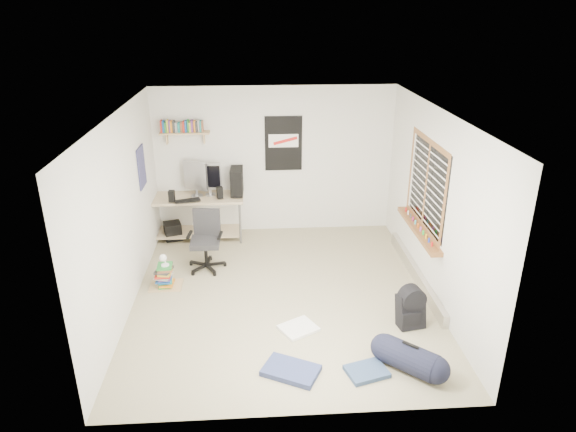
{
  "coord_description": "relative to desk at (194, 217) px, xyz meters",
  "views": [
    {
      "loc": [
        -0.33,
        -6.1,
        3.7
      ],
      "look_at": [
        0.1,
        0.31,
        1.04
      ],
      "focal_mm": 32.0,
      "sensor_mm": 36.0,
      "label": 1
    }
  ],
  "objects": [
    {
      "name": "window",
      "position": [
        3.34,
        -1.7,
        1.08
      ],
      "size": [
        0.1,
        1.5,
        1.26
      ],
      "primitive_type": "cube",
      "color": "brown",
      "rests_on": "right_wall"
    },
    {
      "name": "backpack",
      "position": [
        2.92,
        -2.82,
        -0.16
      ],
      "size": [
        0.37,
        0.31,
        0.43
      ],
      "primitive_type": "cube",
      "rotation": [
        0.0,
        0.0,
        0.19
      ],
      "color": "black",
      "rests_on": "floor"
    },
    {
      "name": "subwoofer",
      "position": [
        -0.36,
        -0.07,
        -0.22
      ],
      "size": [
        0.34,
        0.34,
        0.31
      ],
      "primitive_type": "cube",
      "rotation": [
        0.0,
        0.0,
        0.3
      ],
      "color": "black",
      "rests_on": "floor"
    },
    {
      "name": "poster_back_wall",
      "position": [
        1.54,
        0.23,
        1.19
      ],
      "size": [
        0.62,
        0.03,
        0.92
      ],
      "primitive_type": "cube",
      "color": "black",
      "rests_on": "back_wall"
    },
    {
      "name": "jeans_b",
      "position": [
        2.21,
        -3.69,
        -0.34
      ],
      "size": [
        0.5,
        0.43,
        0.05
      ],
      "primitive_type": "cube",
      "rotation": [
        0.0,
        0.0,
        0.29
      ],
      "color": "navy",
      "rests_on": "floor"
    },
    {
      "name": "speaker_right",
      "position": [
        0.47,
        -0.2,
        0.5
      ],
      "size": [
        0.12,
        0.12,
        0.19
      ],
      "primitive_type": "cube",
      "rotation": [
        0.0,
        0.0,
        0.26
      ],
      "color": "black",
      "rests_on": "desk"
    },
    {
      "name": "right_wall",
      "position": [
        3.39,
        -2.0,
        0.89
      ],
      "size": [
        0.01,
        4.5,
        2.5
      ],
      "primitive_type": "cube",
      "color": "silver",
      "rests_on": "ground"
    },
    {
      "name": "baseboard_heater",
      "position": [
        3.34,
        -1.7,
        -0.28
      ],
      "size": [
        0.08,
        2.5,
        0.18
      ],
      "primitive_type": "cube",
      "color": "#B7B2A8",
      "rests_on": "floor"
    },
    {
      "name": "tshirt",
      "position": [
        1.54,
        -2.83,
        -0.34
      ],
      "size": [
        0.54,
        0.52,
        0.04
      ],
      "primitive_type": "cube",
      "rotation": [
        0.0,
        0.0,
        0.51
      ],
      "color": "silver",
      "rests_on": "floor"
    },
    {
      "name": "speaker_left",
      "position": [
        -0.29,
        -0.31,
        0.5
      ],
      "size": [
        0.1,
        0.1,
        0.18
      ],
      "primitive_type": "cube",
      "rotation": [
        0.0,
        0.0,
        -0.09
      ],
      "color": "black",
      "rests_on": "desk"
    },
    {
      "name": "keyboard",
      "position": [
        -0.05,
        -0.31,
        0.42
      ],
      "size": [
        0.43,
        0.26,
        0.02
      ],
      "primitive_type": "cube",
      "rotation": [
        0.0,
        0.0,
        0.31
      ],
      "color": "black",
      "rests_on": "desk"
    },
    {
      "name": "jeans_a",
      "position": [
        1.39,
        -3.63,
        -0.33
      ],
      "size": [
        0.69,
        0.6,
        0.06
      ],
      "primitive_type": "cube",
      "rotation": [
        0.0,
        0.0,
        -0.47
      ],
      "color": "navy",
      "rests_on": "floor"
    },
    {
      "name": "book_stack",
      "position": [
        -0.25,
        -1.66,
        -0.21
      ],
      "size": [
        0.55,
        0.48,
        0.32
      ],
      "primitive_type": "cube",
      "rotation": [
        0.0,
        0.0,
        0.23
      ],
      "color": "brown",
      "rests_on": "floor"
    },
    {
      "name": "back_wall",
      "position": [
        1.39,
        0.25,
        0.89
      ],
      "size": [
        4.0,
        0.01,
        2.5
      ],
      "primitive_type": "cube",
      "color": "silver",
      "rests_on": "ground"
    },
    {
      "name": "desk",
      "position": [
        0.0,
        0.0,
        0.0
      ],
      "size": [
        1.71,
        0.77,
        0.77
      ],
      "primitive_type": "cube",
      "rotation": [
        0.0,
        0.0,
        -0.02
      ],
      "color": "tan",
      "rests_on": "floor"
    },
    {
      "name": "wall_shelf",
      "position": [
        -0.06,
        0.14,
        1.42
      ],
      "size": [
        0.8,
        0.22,
        0.24
      ],
      "primitive_type": "cube",
      "color": "tan",
      "rests_on": "back_wall"
    },
    {
      "name": "desk_lamp",
      "position": [
        -0.23,
        -1.68,
        0.02
      ],
      "size": [
        0.13,
        0.19,
        0.18
      ],
      "primitive_type": "cube",
      "rotation": [
        0.0,
        0.0,
        0.09
      ],
      "color": "silver",
      "rests_on": "book_stack"
    },
    {
      "name": "monitor_right",
      "position": [
        0.3,
        0.0,
        0.62
      ],
      "size": [
        0.39,
        0.12,
        0.42
      ],
      "primitive_type": "cube",
      "rotation": [
        0.0,
        0.0,
        -0.05
      ],
      "color": "#9D9CA1",
      "rests_on": "desk"
    },
    {
      "name": "poster_left_wall",
      "position": [
        -0.6,
        -0.8,
        1.14
      ],
      "size": [
        0.02,
        0.42,
        0.6
      ],
      "primitive_type": "cube",
      "color": "navy",
      "rests_on": "left_wall"
    },
    {
      "name": "monitor_left",
      "position": [
        0.08,
        -0.04,
        0.64
      ],
      "size": [
        0.43,
        0.3,
        0.47
      ],
      "primitive_type": "cube",
      "rotation": [
        0.0,
        0.0,
        -0.49
      ],
      "color": "#A2A1A6",
      "rests_on": "desk"
    },
    {
      "name": "floor",
      "position": [
        1.39,
        -2.0,
        -0.37
      ],
      "size": [
        4.0,
        4.5,
        0.01
      ],
      "primitive_type": "cube",
      "color": "gray",
      "rests_on": "ground"
    },
    {
      "name": "duffel_bag",
      "position": [
        2.67,
        -3.66,
        -0.22
      ],
      "size": [
        0.44,
        0.44,
        0.61
      ],
      "primitive_type": "cylinder",
      "rotation": [
        0.0,
        0.0,
        -0.75
      ],
      "color": "black",
      "rests_on": "floor"
    },
    {
      "name": "ceiling",
      "position": [
        1.39,
        -2.0,
        2.14
      ],
      "size": [
        4.0,
        4.5,
        0.01
      ],
      "primitive_type": "cube",
      "color": "white",
      "rests_on": "ground"
    },
    {
      "name": "pc_tower",
      "position": [
        0.75,
        -0.01,
        0.63
      ],
      "size": [
        0.21,
        0.42,
        0.44
      ],
      "primitive_type": "cube",
      "rotation": [
        0.0,
        0.0,
        -0.02
      ],
      "color": "black",
      "rests_on": "desk"
    },
    {
      "name": "left_wall",
      "position": [
        -0.62,
        -2.0,
        0.89
      ],
      "size": [
        0.01,
        4.5,
        2.5
      ],
      "primitive_type": "cube",
      "color": "silver",
      "rests_on": "ground"
    },
    {
      "name": "office_chair",
      "position": [
        0.29,
        -1.16,
        0.12
      ],
      "size": [
        0.65,
        0.65,
        0.9
      ],
      "primitive_type": "cube",
      "rotation": [
        0.0,
        0.0,
        -0.12
      ],
      "color": "#242427",
      "rests_on": "floor"
    }
  ]
}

